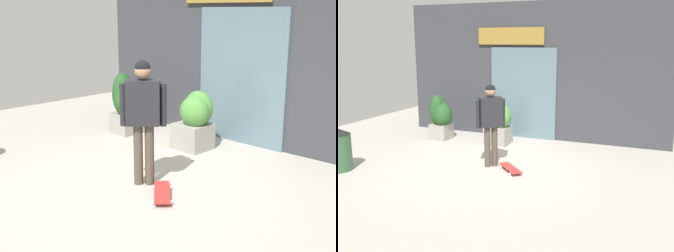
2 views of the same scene
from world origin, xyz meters
TOP-DOWN VIEW (x-y plane):
  - ground_plane at (0.00, 0.00)m, footprint 12.00×12.00m
  - building_facade at (-0.01, 2.75)m, footprint 7.32×0.31m
  - skateboarder at (0.05, -0.05)m, footprint 0.52×0.50m
  - skateboard at (0.56, -0.20)m, footprint 0.68×0.68m
  - planter_box_left at (-2.17, 1.56)m, footprint 0.65×0.65m
  - planter_box_right at (-0.51, 1.72)m, footprint 0.64×0.60m
  - trash_bin at (-2.74, -1.49)m, footprint 0.54×0.54m

SIDE VIEW (x-z plane):
  - ground_plane at x=0.00m, z-range 0.00..0.00m
  - skateboard at x=0.56m, z-range 0.02..0.10m
  - trash_bin at x=-2.74m, z-range 0.00..0.89m
  - planter_box_right at x=-0.51m, z-range 0.05..1.08m
  - planter_box_left at x=-2.17m, z-range 0.02..1.22m
  - skateboarder at x=0.05m, z-range 0.21..1.96m
  - building_facade at x=-0.01m, z-range -0.02..3.62m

